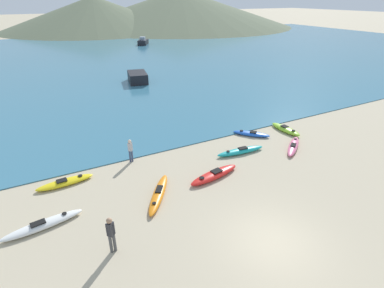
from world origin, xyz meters
The scene contains 16 objects.
ground_plane centered at (0.00, 0.00, 0.00)m, with size 400.00×400.00×0.00m, color tan.
bay_water centered at (0.00, 44.71, 0.03)m, with size 160.00×70.00×0.06m, color teal.
far_hill_midleft centered at (12.99, 94.25, 4.64)m, with size 54.54×54.54×9.29m, color #5B664C.
far_hill_midright centered at (41.51, 93.49, 5.66)m, with size 74.74×74.74×11.32m, color #5B664C.
kayak_on_sand_0 centered at (3.56, 7.12, 0.17)m, with size 3.43×0.93×0.38m.
kayak_on_sand_1 centered at (-8.44, 5.54, 0.16)m, with size 3.52×1.11×0.37m.
kayak_on_sand_2 centered at (8.73, 8.39, 0.18)m, with size 0.83×2.78×0.40m.
kayak_on_sand_3 centered at (5.94, 9.00, 0.15)m, with size 2.35×2.43×0.34m.
kayak_on_sand_4 centered at (0.50, 5.46, 0.17)m, with size 3.48×1.40×0.38m.
kayak_on_sand_5 centered at (7.17, 6.02, 0.15)m, with size 2.90×2.39×0.35m.
kayak_on_sand_6 centered at (-7.11, 8.69, 0.15)m, with size 3.03×0.89×0.34m.
kayak_on_sand_7 centered at (-2.99, 5.27, 0.15)m, with size 2.51×3.28×0.35m.
person_near_foreground centered at (-6.03, 2.69, 0.97)m, with size 0.34×0.30×1.70m.
person_near_waterline centered at (-3.11, 9.43, 0.87)m, with size 0.31×0.27×1.51m.
moored_boat_0 centered at (3.49, 27.44, 0.63)m, with size 2.69×3.78×1.15m.
moored_boat_1 centered at (14.58, 56.37, 0.61)m, with size 3.29×3.98×1.57m.
Camera 1 is at (-7.44, -6.71, 9.31)m, focal length 28.00 mm.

